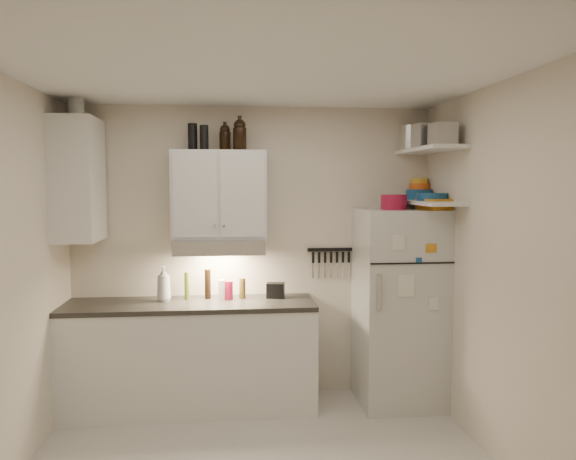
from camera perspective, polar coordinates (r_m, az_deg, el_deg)
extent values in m
cube|color=white|center=(3.60, -2.56, 15.84)|extent=(3.20, 3.00, 0.02)
cube|color=beige|center=(5.07, -3.53, -2.28)|extent=(3.20, 0.02, 2.60)
cube|color=beige|center=(4.01, 21.19, -4.43)|extent=(0.02, 3.00, 2.60)
cube|color=white|center=(4.96, -9.84, -12.69)|extent=(2.10, 0.60, 0.88)
cube|color=#2E2B27|center=(4.84, -9.92, -7.48)|extent=(2.10, 0.62, 0.04)
cube|color=white|center=(4.86, -7.02, 3.59)|extent=(0.80, 0.33, 0.75)
cube|color=white|center=(4.88, -20.56, 4.80)|extent=(0.33, 0.55, 1.00)
cube|color=silver|center=(4.82, -6.98, -1.60)|extent=(0.76, 0.46, 0.12)
cube|color=silver|center=(5.02, 11.21, -7.65)|extent=(0.70, 0.68, 1.70)
cube|color=white|center=(4.85, 14.22, 7.92)|extent=(0.30, 0.95, 0.03)
cube|color=white|center=(4.85, 14.12, 2.72)|extent=(0.30, 0.95, 0.03)
cube|color=black|center=(5.13, 4.33, -1.99)|extent=(0.42, 0.02, 0.03)
cylinder|color=maroon|center=(4.82, 10.70, 2.81)|extent=(0.22, 0.22, 0.13)
cube|color=orange|center=(4.82, 14.75, 2.53)|extent=(0.28, 0.32, 0.09)
cylinder|color=silver|center=(4.93, 11.48, 2.60)|extent=(0.06, 0.06, 0.09)
cylinder|color=silver|center=(5.17, 12.80, 9.08)|extent=(0.34, 0.34, 0.21)
cube|color=#AAAAAD|center=(4.76, 13.83, 9.30)|extent=(0.21, 0.20, 0.19)
cube|color=#AAAAAD|center=(4.58, 15.46, 9.37)|extent=(0.19, 0.19, 0.17)
cylinder|color=navy|center=(5.18, 13.14, 3.52)|extent=(0.23, 0.23, 0.09)
cylinder|color=orange|center=(5.26, 13.23, 4.34)|extent=(0.18, 0.18, 0.06)
cylinder|color=gold|center=(5.26, 13.24, 4.89)|extent=(0.14, 0.14, 0.05)
cylinder|color=navy|center=(4.87, 14.42, 3.28)|extent=(0.31, 0.31, 0.06)
cylinder|color=black|center=(4.83, -8.51, 9.26)|extent=(0.08, 0.08, 0.21)
cylinder|color=black|center=(4.89, -9.67, 9.30)|extent=(0.10, 0.10, 0.23)
cylinder|color=silver|center=(4.90, -20.71, 11.63)|extent=(0.15, 0.15, 0.16)
imported|color=white|center=(4.90, -12.52, -5.10)|extent=(0.17, 0.17, 0.34)
cylinder|color=brown|center=(4.93, -4.66, -5.92)|extent=(0.07, 0.07, 0.18)
cylinder|color=#566C1B|center=(4.95, -10.23, -5.59)|extent=(0.05, 0.05, 0.23)
cylinder|color=black|center=(4.94, -8.15, -5.45)|extent=(0.06, 0.06, 0.26)
cylinder|color=silver|center=(4.87, -6.76, -6.07)|extent=(0.06, 0.06, 0.18)
cylinder|color=maroon|center=(4.90, -6.08, -6.11)|extent=(0.10, 0.10, 0.16)
cube|color=black|center=(4.94, -1.28, -6.15)|extent=(0.17, 0.14, 0.13)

